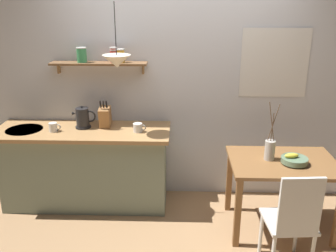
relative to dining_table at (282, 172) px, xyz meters
name	(u,v)px	position (x,y,z in m)	size (l,w,h in m)	color
ground_plane	(177,220)	(-1.00, 0.08, -0.61)	(14.00, 14.00, 0.00)	#A87F56
back_wall	(197,79)	(-0.80, 0.73, 0.74)	(6.80, 0.11, 2.70)	silver
kitchen_counter	(86,166)	(-2.00, 0.40, -0.17)	(1.83, 0.63, 0.88)	gray
wall_shelf	(102,59)	(-1.79, 0.57, 0.97)	(1.00, 0.20, 0.29)	brown
dining_table	(282,172)	(0.00, 0.00, 0.00)	(1.00, 0.71, 0.73)	brown
dining_chair_near	(293,219)	(-0.07, -0.63, -0.11)	(0.41, 0.42, 0.93)	white
fruit_bowl	(294,160)	(0.08, -0.06, 0.16)	(0.24, 0.24, 0.10)	slate
twig_vase	(270,149)	(-0.13, 0.03, 0.22)	(0.10, 0.10, 0.56)	#B7B2A8
electric_kettle	(83,118)	(-2.00, 0.44, 0.38)	(0.25, 0.16, 0.24)	black
knife_block	(105,117)	(-1.77, 0.45, 0.39)	(0.11, 0.18, 0.30)	#9E6B3D
coffee_mug_by_sink	(53,127)	(-2.28, 0.31, 0.32)	(0.12, 0.08, 0.09)	white
coffee_mug_spare	(138,128)	(-1.41, 0.33, 0.32)	(0.13, 0.09, 0.09)	white
pendant_lamp	(117,61)	(-1.59, 0.28, 1.00)	(0.27, 0.27, 0.60)	black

